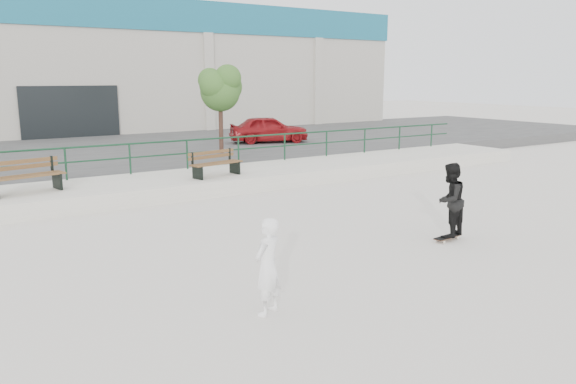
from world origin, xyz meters
TOP-DOWN VIEW (x-y plane):
  - ground at (0.00, 0.00)m, footprint 120.00×120.00m
  - ledge at (0.00, 9.50)m, footprint 30.00×3.00m
  - parking_strip at (0.00, 18.00)m, footprint 60.00×14.00m
  - railing at (-0.00, 10.80)m, footprint 28.00×0.06m
  - commercial_building at (-0.00, 31.99)m, footprint 44.20×16.33m
  - bench_left at (-4.36, 9.35)m, footprint 2.09×0.99m
  - bench_right at (1.19, 8.96)m, footprint 1.86×0.88m
  - tree at (3.90, 13.99)m, footprint 2.05×1.82m
  - red_car at (7.56, 16.28)m, footprint 4.10×2.68m
  - skateboard at (3.17, 1.05)m, footprint 0.80×0.29m
  - standing_skater at (3.17, 1.05)m, footprint 0.95×0.82m
  - seated_skater at (-2.32, -0.20)m, footprint 0.67×0.58m

SIDE VIEW (x-z plane):
  - ground at x=0.00m, z-range 0.00..0.00m
  - skateboard at x=3.17m, z-range 0.03..0.12m
  - ledge at x=0.00m, z-range 0.00..0.50m
  - parking_strip at x=0.00m, z-range 0.00..0.50m
  - seated_skater at x=-2.32m, z-range 0.00..1.54m
  - bench_right at x=1.19m, z-range 0.50..1.32m
  - standing_skater at x=3.17m, z-range 0.09..1.77m
  - bench_left at x=-4.36m, z-range 0.50..1.42m
  - red_car at x=7.56m, z-range 0.50..1.80m
  - railing at x=0.00m, z-range 0.73..1.76m
  - tree at x=3.90m, z-range 1.41..5.06m
  - commercial_building at x=0.00m, z-range 0.58..8.58m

